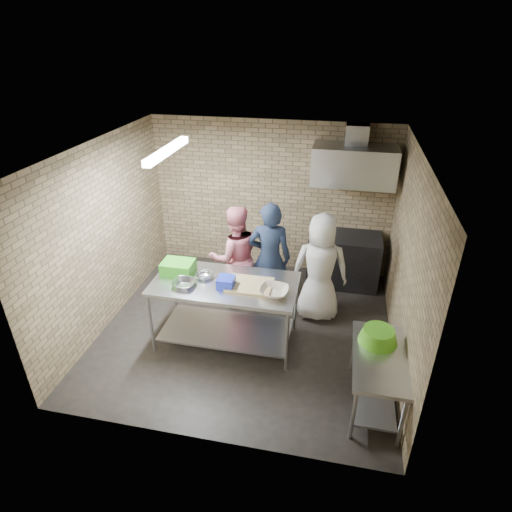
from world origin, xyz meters
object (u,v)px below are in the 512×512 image
at_px(bottle_red, 357,167).
at_px(prep_table, 226,312).
at_px(woman_white, 320,268).
at_px(side_counter, 376,380).
at_px(blue_tub, 226,282).
at_px(stove, 343,260).
at_px(green_crate, 178,267).
at_px(man_navy, 269,258).
at_px(green_basin, 378,335).
at_px(woman_pink, 235,257).

bearing_deg(bottle_red, prep_table, -126.51).
xyz_separation_m(bottle_red, woman_white, (-0.40, -1.33, -1.18)).
xyz_separation_m(side_counter, blue_tub, (-1.98, 0.69, 0.67)).
bearing_deg(bottle_red, stove, -101.77).
xyz_separation_m(side_counter, green_crate, (-2.73, 0.91, 0.69)).
bearing_deg(man_navy, blue_tub, 60.88).
height_order(green_basin, woman_pink, woman_pink).
bearing_deg(stove, man_navy, -137.28).
relative_size(prep_table, side_counter, 1.63).
bearing_deg(woman_white, green_crate, 17.25).
height_order(side_counter, green_crate, green_crate).
relative_size(green_crate, woman_pink, 0.26).
relative_size(green_basin, woman_white, 0.27).
height_order(blue_tub, woman_pink, woman_pink).
bearing_deg(green_crate, man_navy, 34.75).
height_order(stove, green_basin, green_basin).
relative_size(green_basin, bottle_red, 2.56).
distance_m(side_counter, bottle_red, 3.44).
height_order(side_counter, stove, stove).
distance_m(stove, green_basin, 2.57).
bearing_deg(stove, woman_white, -107.92).
distance_m(green_basin, woman_white, 1.62).
height_order(prep_table, stove, prep_table).
height_order(stove, man_navy, man_navy).
bearing_deg(woman_pink, prep_table, 69.12).
bearing_deg(prep_table, woman_pink, 95.74).
distance_m(bottle_red, man_navy, 2.07).
bearing_deg(prep_table, woman_white, 35.45).
distance_m(stove, woman_white, 1.21).
distance_m(woman_pink, woman_white, 1.32).
bearing_deg(blue_tub, prep_table, 116.57).
distance_m(green_crate, blue_tub, 0.78).
bearing_deg(stove, prep_table, -128.84).
height_order(side_counter, man_navy, man_navy).
height_order(green_crate, blue_tub, green_crate).
relative_size(green_crate, blue_tub, 2.00).
relative_size(prep_table, woman_pink, 1.16).
bearing_deg(man_navy, bottle_red, -140.21).
distance_m(green_crate, woman_white, 2.08).
distance_m(stove, man_navy, 1.60).
height_order(green_crate, woman_pink, woman_pink).
bearing_deg(woman_pink, bottle_red, -170.82).
xyz_separation_m(prep_table, green_crate, (-0.70, 0.12, 0.58)).
distance_m(prep_table, woman_white, 1.55).
bearing_deg(green_basin, stove, 99.76).
bearing_deg(green_crate, blue_tub, -16.35).
bearing_deg(bottle_red, green_crate, -138.23).
bearing_deg(blue_tub, woman_pink, 97.88).
height_order(bottle_red, woman_pink, bottle_red).
xyz_separation_m(prep_table, man_navy, (0.45, 0.92, 0.41)).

